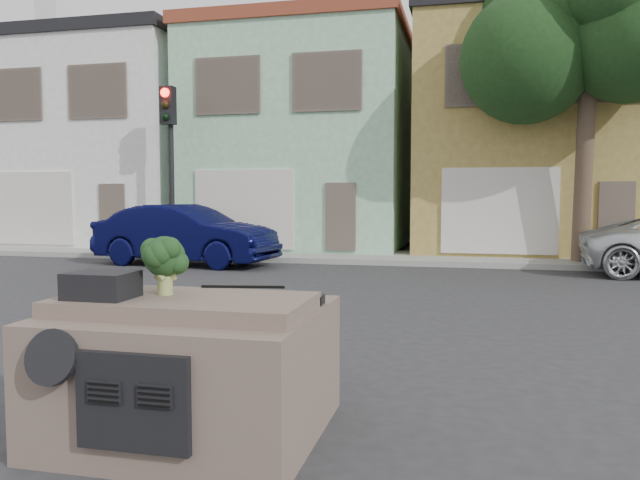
% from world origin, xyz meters
% --- Properties ---
extents(ground_plane, '(120.00, 120.00, 0.00)m').
position_xyz_m(ground_plane, '(0.00, 0.00, 0.00)').
color(ground_plane, '#303033').
rests_on(ground_plane, ground).
extents(sidewalk, '(40.00, 3.00, 0.15)m').
position_xyz_m(sidewalk, '(0.00, 10.50, 0.07)').
color(sidewalk, gray).
rests_on(sidewalk, ground).
extents(townhouse_white, '(7.20, 8.20, 7.55)m').
position_xyz_m(townhouse_white, '(-11.00, 14.50, 3.77)').
color(townhouse_white, white).
rests_on(townhouse_white, ground).
extents(townhouse_mint, '(7.20, 8.20, 7.55)m').
position_xyz_m(townhouse_mint, '(-3.50, 14.50, 3.77)').
color(townhouse_mint, '#9ACFA7').
rests_on(townhouse_mint, ground).
extents(townhouse_tan, '(7.20, 8.20, 7.55)m').
position_xyz_m(townhouse_tan, '(4.00, 14.50, 3.77)').
color(townhouse_tan, '#A18944').
rests_on(townhouse_tan, ground).
extents(navy_sedan, '(5.12, 2.28, 1.63)m').
position_xyz_m(navy_sedan, '(-5.29, 7.97, 0.00)').
color(navy_sedan, '#080935').
rests_on(navy_sedan, ground).
extents(traffic_signal, '(0.40, 0.40, 5.10)m').
position_xyz_m(traffic_signal, '(-6.50, 9.50, 2.55)').
color(traffic_signal, black).
rests_on(traffic_signal, ground).
extents(tree_near, '(4.40, 4.00, 8.50)m').
position_xyz_m(tree_near, '(5.00, 9.80, 4.25)').
color(tree_near, '#193615').
rests_on(tree_near, ground).
extents(car_dashboard, '(2.00, 1.80, 1.12)m').
position_xyz_m(car_dashboard, '(0.00, -3.00, 0.56)').
color(car_dashboard, '#6B584D').
rests_on(car_dashboard, ground).
extents(instrument_hump, '(0.48, 0.38, 0.20)m').
position_xyz_m(instrument_hump, '(-0.58, -3.35, 1.22)').
color(instrument_hump, black).
rests_on(instrument_hump, car_dashboard).
extents(wiper_arm, '(0.69, 0.15, 0.02)m').
position_xyz_m(wiper_arm, '(0.28, -2.62, 1.13)').
color(wiper_arm, black).
rests_on(wiper_arm, car_dashboard).
extents(broccoli, '(0.53, 0.53, 0.47)m').
position_xyz_m(broccoli, '(-0.19, -3.09, 1.35)').
color(broccoli, black).
rests_on(broccoli, car_dashboard).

